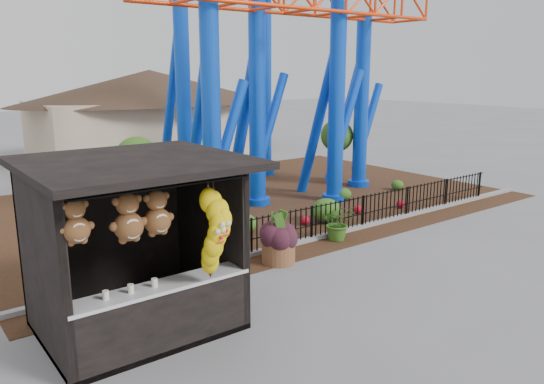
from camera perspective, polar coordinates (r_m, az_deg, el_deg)
ground at (r=10.76m, az=3.65°, el=-12.11°), size 120.00×120.00×0.00m
mulch_bed at (r=19.09m, az=-2.93°, el=-0.85°), size 18.00×12.00×0.02m
curb at (r=15.35m, az=7.67°, el=-4.20°), size 18.00×0.18×0.12m
prize_booth at (r=9.44m, az=-14.00°, el=-6.16°), size 3.50×3.40×3.12m
picket_fence at (r=15.85m, az=10.04°, el=-2.07°), size 12.20×0.06×1.00m
roller_coaster at (r=19.47m, az=-0.70°, el=18.50°), size 11.00×6.37×10.82m
terracotta_planter at (r=12.88m, az=0.70°, el=-6.43°), size 1.00×1.00×0.56m
planter_foliage at (r=12.70m, az=0.71°, el=-3.88°), size 0.70×0.70×0.64m
potted_plant at (r=14.59m, az=7.11°, el=-3.27°), size 1.15×1.09×1.01m
landscaping at (r=16.96m, az=1.59°, el=-1.45°), size 9.18×4.05×0.73m
pavilion at (r=30.07m, az=-12.93°, el=9.77°), size 15.00×15.00×4.80m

